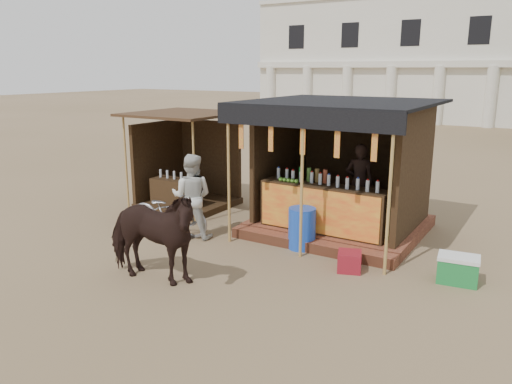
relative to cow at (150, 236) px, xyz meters
The scene contains 10 objects.
ground 1.22m from the cow, 52.91° to the left, with size 120.00×120.00×0.00m, color #846B4C.
main_stall 4.40m from the cow, 68.94° to the left, with size 3.60×3.61×2.78m.
secondary_stall 4.76m from the cow, 123.25° to the left, with size 2.40×2.40×2.38m.
cow is the anchor object (origin of this frame).
motorbike 2.47m from the cow, 124.53° to the left, with size 0.64×1.83×0.96m, color gray.
bystander 2.26m from the cow, 111.66° to the left, with size 0.85×0.66×1.75m, color silver.
blue_barrel 3.07m from the cow, 63.14° to the left, with size 0.53×0.53×0.81m, color blue.
red_crate 3.42m from the cow, 39.78° to the left, with size 0.40×0.43×0.33m, color maroon.
cooler 5.03m from the cow, 31.28° to the left, with size 0.69×0.52×0.46m.
background_building 30.88m from the cow, 92.69° to the left, with size 26.00×7.45×8.18m.
Camera 1 is at (4.89, -6.33, 3.40)m, focal length 35.00 mm.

